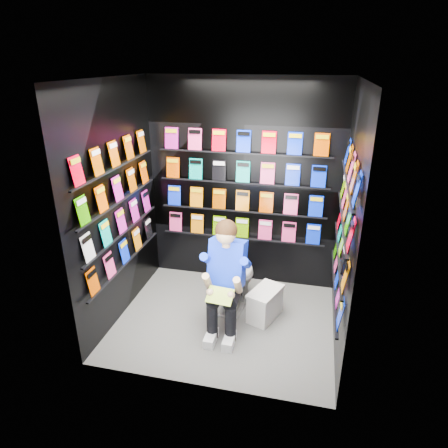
# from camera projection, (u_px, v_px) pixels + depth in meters

# --- Properties ---
(floor) EXTENTS (2.40, 2.40, 0.00)m
(floor) POSITION_uv_depth(u_px,v_px,m) (225.00, 321.00, 4.55)
(floor) COLOR #5B5B59
(floor) RESTS_ON ground
(ceiling) EXTENTS (2.40, 2.40, 0.00)m
(ceiling) POSITION_uv_depth(u_px,v_px,m) (225.00, 78.00, 3.55)
(ceiling) COLOR white
(ceiling) RESTS_ON floor
(wall_back) EXTENTS (2.40, 0.04, 2.60)m
(wall_back) POSITION_uv_depth(u_px,v_px,m) (243.00, 186.00, 4.95)
(wall_back) COLOR black
(wall_back) RESTS_ON floor
(wall_front) EXTENTS (2.40, 0.04, 2.60)m
(wall_front) POSITION_uv_depth(u_px,v_px,m) (197.00, 259.00, 3.15)
(wall_front) COLOR black
(wall_front) RESTS_ON floor
(wall_left) EXTENTS (0.04, 2.00, 2.60)m
(wall_left) POSITION_uv_depth(u_px,v_px,m) (117.00, 205.00, 4.30)
(wall_left) COLOR black
(wall_left) RESTS_ON floor
(wall_right) EXTENTS (0.04, 2.00, 2.60)m
(wall_right) POSITION_uv_depth(u_px,v_px,m) (348.00, 225.00, 3.80)
(wall_right) COLOR black
(wall_right) RESTS_ON floor
(comics_back) EXTENTS (2.10, 0.06, 1.37)m
(comics_back) POSITION_uv_depth(u_px,v_px,m) (243.00, 186.00, 4.92)
(comics_back) COLOR #D44A00
(comics_back) RESTS_ON wall_back
(comics_left) EXTENTS (0.06, 1.70, 1.37)m
(comics_left) POSITION_uv_depth(u_px,v_px,m) (119.00, 205.00, 4.29)
(comics_left) COLOR #D44A00
(comics_left) RESTS_ON wall_left
(comics_right) EXTENTS (0.06, 1.70, 1.37)m
(comics_right) POSITION_uv_depth(u_px,v_px,m) (345.00, 224.00, 3.80)
(comics_right) COLOR #D44A00
(comics_right) RESTS_ON wall_right
(toilet) EXTENTS (0.49, 0.79, 0.73)m
(toilet) POSITION_uv_depth(u_px,v_px,m) (235.00, 278.00, 4.71)
(toilet) COLOR white
(toilet) RESTS_ON floor
(longbox) EXTENTS (0.38, 0.50, 0.33)m
(longbox) POSITION_uv_depth(u_px,v_px,m) (265.00, 305.00, 4.55)
(longbox) COLOR silver
(longbox) RESTS_ON floor
(longbox_lid) EXTENTS (0.41, 0.52, 0.03)m
(longbox_lid) POSITION_uv_depth(u_px,v_px,m) (266.00, 291.00, 4.48)
(longbox_lid) COLOR silver
(longbox_lid) RESTS_ON longbox
(reader) EXTENTS (0.58, 0.79, 1.38)m
(reader) POSITION_uv_depth(u_px,v_px,m) (228.00, 263.00, 4.21)
(reader) COLOR #112BCB
(reader) RESTS_ON toilet
(held_comic) EXTENTS (0.28, 0.18, 0.11)m
(held_comic) POSITION_uv_depth(u_px,v_px,m) (220.00, 296.00, 3.97)
(held_comic) COLOR green
(held_comic) RESTS_ON reader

